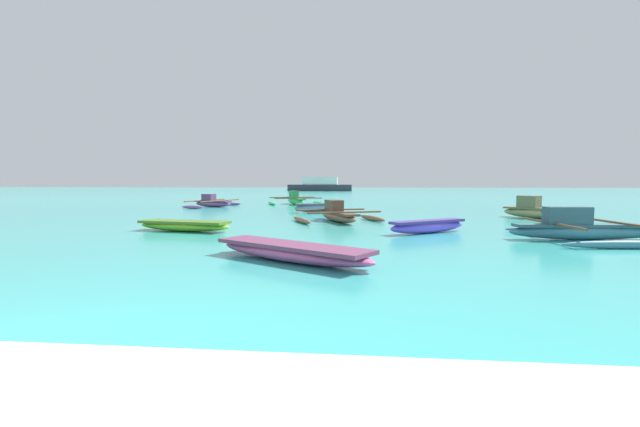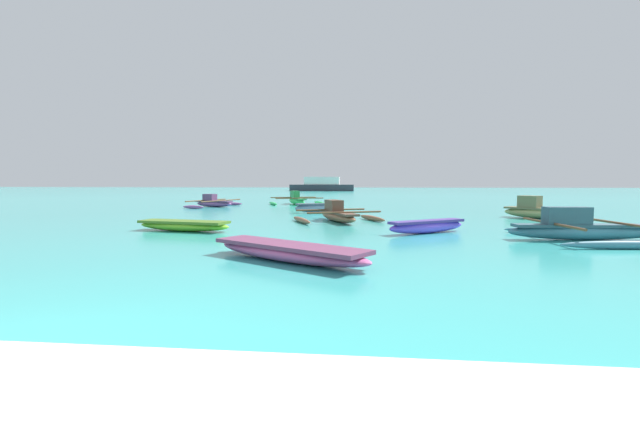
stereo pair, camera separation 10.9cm
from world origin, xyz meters
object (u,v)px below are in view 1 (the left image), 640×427
moored_boat_2 (337,215)px  moored_boat_4 (583,229)px  moored_boat_7 (319,207)px  moored_boat_5 (536,210)px  moored_boat_6 (295,200)px  moored_boat_8 (428,226)px  distant_ferry (320,185)px  moored_boat_3 (184,225)px  moored_boat_0 (212,203)px  moored_boat_1 (291,251)px

moored_boat_2 → moored_boat_4: size_ratio=0.92×
moored_boat_4 → moored_boat_7: bearing=126.3°
moored_boat_2 → moored_boat_4: bearing=32.7°
moored_boat_5 → moored_boat_6: 15.80m
moored_boat_8 → distant_ferry: distant_ferry is taller
moored_boat_5 → moored_boat_7: 9.97m
moored_boat_3 → moored_boat_4: 11.66m
moored_boat_3 → moored_boat_5: 14.46m
moored_boat_2 → moored_boat_5: bearing=81.9°
moored_boat_3 → distant_ferry: size_ratio=0.30×
moored_boat_5 → moored_boat_7: moored_boat_5 is taller
moored_boat_5 → distant_ferry: (-14.86, 54.74, 0.64)m
moored_boat_0 → moored_boat_7: moored_boat_0 is taller
moored_boat_2 → moored_boat_6: moored_boat_6 is taller
moored_boat_2 → moored_boat_5: size_ratio=1.46×
moored_boat_1 → moored_boat_3: bearing=164.2°
moored_boat_5 → moored_boat_7: (-9.64, 2.53, -0.08)m
moored_boat_6 → moored_boat_4: bearing=8.7°
moored_boat_3 → moored_boat_8: bearing=12.9°
moored_boat_1 → moored_boat_8: bearing=88.4°
moored_boat_6 → moored_boat_8: bearing=-0.5°
moored_boat_0 → moored_boat_7: 8.38m
moored_boat_5 → moored_boat_7: size_ratio=1.00×
moored_boat_4 → distant_ferry: 63.19m
moored_boat_3 → moored_boat_8: 7.66m
moored_boat_5 → moored_boat_8: 8.02m
moored_boat_4 → moored_boat_8: 4.13m
moored_boat_6 → distant_ferry: bearing=160.4°
moored_boat_0 → moored_boat_8: moored_boat_0 is taller
moored_boat_8 → moored_boat_3: bearing=146.3°
moored_boat_4 → moored_boat_7: size_ratio=1.60×
moored_boat_6 → moored_boat_7: (2.46, -7.62, -0.04)m
moored_boat_0 → moored_boat_7: size_ratio=1.71×
moored_boat_1 → moored_boat_8: moored_boat_8 is taller
moored_boat_2 → moored_boat_8: moored_boat_2 is taller
moored_boat_4 → moored_boat_7: moored_boat_4 is taller
moored_boat_0 → moored_boat_5: size_ratio=1.70×
moored_boat_4 → distant_ferry: size_ratio=0.38×
moored_boat_4 → moored_boat_1: bearing=-156.3°
moored_boat_2 → moored_boat_4: 8.41m
moored_boat_3 → moored_boat_2: bearing=50.5°
moored_boat_0 → moored_boat_3: (3.75, -12.96, -0.08)m
moored_boat_3 → distant_ferry: 60.91m
moored_boat_2 → distant_ferry: (-6.42, 57.05, 0.72)m
moored_boat_2 → moored_boat_4: moored_boat_4 is taller
distant_ferry → moored_boat_4: bearing=-77.8°
moored_boat_0 → moored_boat_2: (8.40, -9.13, 0.00)m
moored_boat_4 → moored_boat_5: bearing=73.9°
moored_boat_1 → moored_boat_0: bearing=146.8°
moored_boat_7 → moored_boat_8: (4.21, -8.43, -0.04)m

